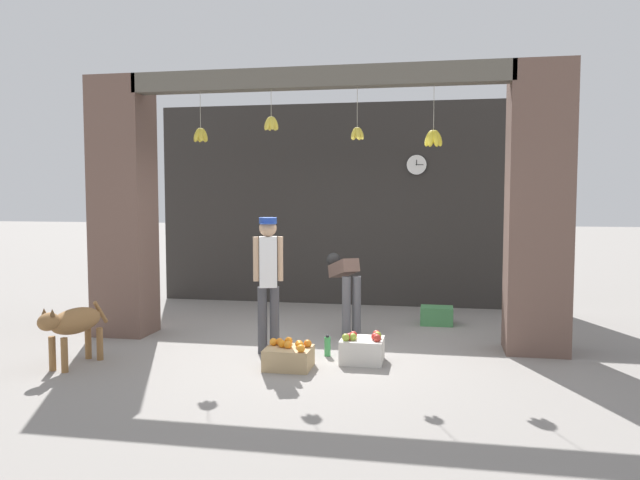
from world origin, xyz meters
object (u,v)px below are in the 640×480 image
Objects in this scene: fruit_crate_oranges at (289,356)px; fruit_crate_apples at (362,349)px; shopkeeper at (268,275)px; worker_stooping at (345,283)px; wall_clock at (417,165)px; produce_box_green at (437,316)px; dog at (73,324)px; water_bottle at (327,346)px.

fruit_crate_oranges is 1.05× the size of fruit_crate_apples.
shopkeeper is 1.32m from worker_stooping.
fruit_crate_apples is 1.37× the size of wall_clock.
worker_stooping is 1.77m from fruit_crate_oranges.
fruit_crate_oranges is 2.96m from produce_box_green.
dog reaches higher than fruit_crate_oranges.
produce_box_green reaches higher than water_bottle.
worker_stooping is (2.63, 1.99, 0.23)m from dog.
shopkeeper reaches higher than produce_box_green.
water_bottle is (-0.42, 0.18, -0.03)m from fruit_crate_apples.
produce_box_green is at bearing 58.88° from fruit_crate_oranges.
worker_stooping is 1.22m from water_bottle.
fruit_crate_apples is at bearing 27.64° from fruit_crate_oranges.
shopkeeper is 1.51× the size of worker_stooping.
fruit_crate_apples reaches higher than fruit_crate_oranges.
worker_stooping is 4.31× the size of water_bottle.
worker_stooping is 2.27× the size of fruit_crate_apples.
fruit_crate_apples is at bearing -103.52° from worker_stooping.
produce_box_green is 2.58m from wall_clock.
fruit_crate_oranges is at bearing -132.49° from worker_stooping.
dog is 2.33m from fruit_crate_oranges.
fruit_crate_apples is 1.02× the size of produce_box_green.
wall_clock reaches higher than produce_box_green.
wall_clock is at bearing 82.69° from fruit_crate_apples.
fruit_crate_oranges is 1.07× the size of produce_box_green.
produce_box_green is 2.31m from water_bottle.
fruit_crate_apples is (0.73, 0.38, 0.02)m from fruit_crate_oranges.
worker_stooping reaches higher than dog.
shopkeeper is 1.06m from water_bottle.
water_bottle is (-0.04, -1.07, -0.58)m from worker_stooping.
worker_stooping is 2.32× the size of produce_box_green.
produce_box_green is 1.35× the size of wall_clock.
dog is 2.04× the size of fruit_crate_oranges.
worker_stooping reaches higher than fruit_crate_apples.
wall_clock is at bearing 39.55° from worker_stooping.
dog is 4.79m from produce_box_green.
fruit_crate_apples is (1.11, -0.18, -0.77)m from shopkeeper.
shopkeeper is 1.04m from fruit_crate_oranges.
produce_box_green is (1.91, 1.97, -0.79)m from shopkeeper.
wall_clock reaches higher than dog.
worker_stooping is 2.88m from wall_clock.
wall_clock is at bearing 104.64° from produce_box_green.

